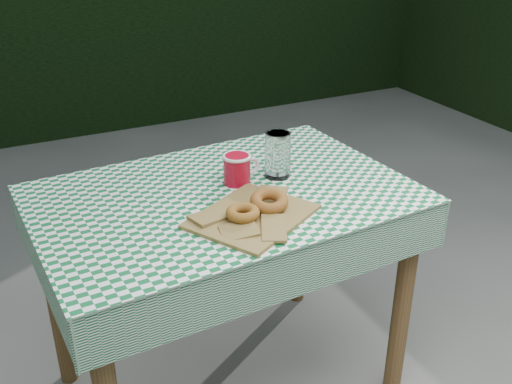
# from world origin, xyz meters

# --- Properties ---
(hedge_north) EXTENTS (7.00, 0.70, 1.80)m
(hedge_north) POSITION_xyz_m (0.00, 3.20, 0.90)
(hedge_north) COLOR black
(hedge_north) RESTS_ON ground
(table) EXTENTS (1.14, 0.79, 0.75)m
(table) POSITION_xyz_m (-0.08, 0.11, 0.38)
(table) COLOR brown
(table) RESTS_ON ground
(tablecloth) EXTENTS (1.16, 0.81, 0.01)m
(tablecloth) POSITION_xyz_m (-0.08, 0.11, 0.75)
(tablecloth) COLOR #0D592B
(tablecloth) RESTS_ON table
(paper_bag) EXTENTS (0.41, 0.38, 0.02)m
(paper_bag) POSITION_xyz_m (-0.07, -0.07, 0.76)
(paper_bag) COLOR olive
(paper_bag) RESTS_ON tablecloth
(bagel_front) EXTENTS (0.12, 0.12, 0.03)m
(bagel_front) POSITION_xyz_m (-0.11, -0.09, 0.79)
(bagel_front) COLOR #945E1E
(bagel_front) RESTS_ON paper_bag
(bagel_back) EXTENTS (0.13, 0.13, 0.03)m
(bagel_back) POSITION_xyz_m (-0.01, -0.06, 0.79)
(bagel_back) COLOR brown
(bagel_back) RESTS_ON paper_bag
(coffee_mug) EXTENTS (0.18, 0.18, 0.09)m
(coffee_mug) POSITION_xyz_m (-0.01, 0.15, 0.80)
(coffee_mug) COLOR #A70A1F
(coffee_mug) RESTS_ON tablecloth
(drinking_glass) EXTENTS (0.09, 0.09, 0.15)m
(drinking_glass) POSITION_xyz_m (0.13, 0.15, 0.83)
(drinking_glass) COLOR white
(drinking_glass) RESTS_ON tablecloth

